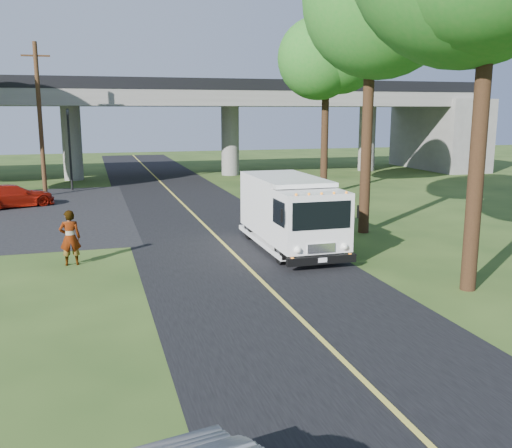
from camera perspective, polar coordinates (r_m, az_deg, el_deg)
name	(u,v)px	position (r m, az deg, el deg)	size (l,w,h in m)	color
ground	(301,321)	(14.28, 4.57, -9.61)	(120.00, 120.00, 0.00)	#294318
road	(215,236)	(23.51, -4.08, -1.21)	(7.00, 90.00, 0.02)	black
lane_line	(215,236)	(23.51, -4.08, -1.16)	(0.12, 90.00, 0.01)	gold
overpass	(153,118)	(44.71, -10.24, 10.43)	(54.00, 10.00, 7.30)	slate
traffic_signal	(69,141)	(38.52, -18.18, 7.93)	(0.18, 0.22, 5.20)	black
utility_pole	(40,119)	(36.56, -20.78, 9.80)	(1.60, 0.26, 9.00)	#472D19
tree_right_far	(331,55)	(35.34, 7.49, 16.42)	(5.77, 5.67, 10.99)	#382314
step_van	(290,211)	(21.06, 3.43, 1.31)	(2.37, 6.33, 2.66)	white
red_sedan	(13,196)	(33.00, -23.16, 2.59)	(1.73, 4.25, 1.23)	#951409
pedestrian	(70,238)	(19.91, -18.10, -1.31)	(0.68, 0.45, 1.87)	gray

